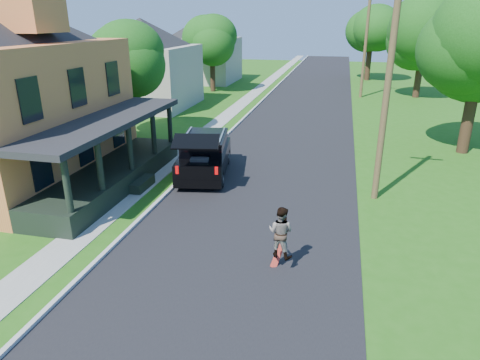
# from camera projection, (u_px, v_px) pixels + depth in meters

# --- Properties ---
(ground) EXTENTS (140.00, 140.00, 0.00)m
(ground) POSITION_uv_depth(u_px,v_px,m) (222.00, 278.00, 12.57)
(ground) COLOR #235C12
(ground) RESTS_ON ground
(street) EXTENTS (8.00, 120.00, 0.02)m
(street) POSITION_uv_depth(u_px,v_px,m) (296.00, 124.00, 30.78)
(street) COLOR black
(street) RESTS_ON ground
(curb) EXTENTS (0.15, 120.00, 0.12)m
(curb) POSITION_uv_depth(u_px,v_px,m) (241.00, 121.00, 31.64)
(curb) COLOR #ACADA7
(curb) RESTS_ON ground
(sidewalk) EXTENTS (1.30, 120.00, 0.03)m
(sidewalk) POSITION_uv_depth(u_px,v_px,m) (221.00, 120.00, 31.97)
(sidewalk) COLOR gray
(sidewalk) RESTS_ON ground
(front_walk) EXTENTS (6.50, 1.20, 0.03)m
(front_walk) POSITION_uv_depth(u_px,v_px,m) (61.00, 181.00, 20.06)
(front_walk) COLOR gray
(front_walk) RESTS_ON ground
(neighbor_house_mid) EXTENTS (12.78, 12.78, 8.30)m
(neighbor_house_mid) POSITION_uv_depth(u_px,v_px,m) (142.00, 56.00, 35.81)
(neighbor_house_mid) COLOR gray
(neighbor_house_mid) RESTS_ON ground
(neighbor_house_far) EXTENTS (12.78, 12.78, 8.30)m
(neighbor_house_far) POSITION_uv_depth(u_px,v_px,m) (202.00, 45.00, 50.37)
(neighbor_house_far) COLOR gray
(neighbor_house_far) RESTS_ON ground
(black_suv) EXTENTS (2.96, 5.77, 2.56)m
(black_suv) POSITION_uv_depth(u_px,v_px,m) (205.00, 155.00, 20.59)
(black_suv) COLOR black
(black_suv) RESTS_ON ground
(skateboarder) EXTENTS (0.91, 0.79, 1.61)m
(skateboarder) POSITION_uv_depth(u_px,v_px,m) (281.00, 232.00, 12.69)
(skateboarder) COLOR black
(skateboarder) RESTS_ON ground
(skateboard) EXTENTS (0.39, 0.51, 0.67)m
(skateboard) POSITION_uv_depth(u_px,v_px,m) (277.00, 257.00, 13.20)
(skateboard) COLOR #9F1B0D
(skateboard) RESTS_ON ground
(tree_left_mid) EXTENTS (5.79, 5.55, 7.63)m
(tree_left_mid) POSITION_uv_depth(u_px,v_px,m) (120.00, 55.00, 26.12)
(tree_left_mid) COLOR black
(tree_left_mid) RESTS_ON ground
(tree_left_far) EXTENTS (5.54, 5.53, 8.20)m
(tree_left_far) POSITION_uv_depth(u_px,v_px,m) (212.00, 37.00, 42.84)
(tree_left_far) COLOR black
(tree_left_far) RESTS_ON ground
(tree_right_mid) EXTENTS (7.81, 7.52, 9.26)m
(tree_right_mid) POSITION_uv_depth(u_px,v_px,m) (424.00, 31.00, 39.19)
(tree_right_mid) COLOR black
(tree_right_mid) RESTS_ON ground
(tree_right_far) EXTENTS (7.20, 7.43, 9.44)m
(tree_right_far) POSITION_uv_depth(u_px,v_px,m) (372.00, 26.00, 50.58)
(tree_right_far) COLOR black
(tree_right_far) RESTS_ON ground
(utility_pole_near) EXTENTS (1.64, 0.28, 9.06)m
(utility_pole_near) POSITION_uv_depth(u_px,v_px,m) (388.00, 87.00, 16.54)
(utility_pole_near) COLOR #463620
(utility_pole_near) RESTS_ON ground
(utility_pole_far) EXTENTS (1.72, 0.73, 9.46)m
(utility_pole_far) POSITION_uv_depth(u_px,v_px,m) (366.00, 44.00, 39.59)
(utility_pole_far) COLOR #463620
(utility_pole_far) RESTS_ON ground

